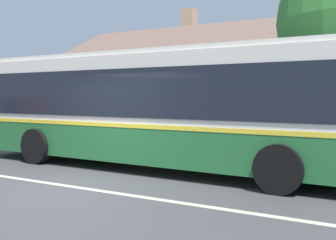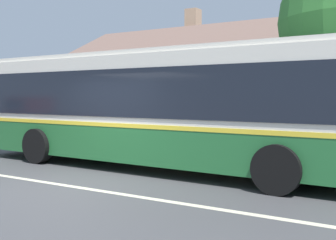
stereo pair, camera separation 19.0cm
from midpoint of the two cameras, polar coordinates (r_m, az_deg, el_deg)
name	(u,v)px [view 2 (the right image)]	position (r m, az deg, el deg)	size (l,w,h in m)	color
ground_plane	(66,186)	(9.42, -13.12, -8.65)	(300.00, 300.00, 0.00)	#424244
sidewalk_far	(196,151)	(14.24, 4.21, -4.20)	(60.00, 3.00, 0.15)	#9E9E99
lane_divider_stripe	(66,185)	(9.42, -13.12, -8.62)	(60.00, 0.16, 0.01)	beige
community_building	(307,95)	(20.28, 18.54, 3.29)	(23.68, 8.18, 6.64)	tan
transit_bus	(157,106)	(11.20, -0.97, 1.85)	(12.12, 2.98, 3.06)	#236633
bench_by_building	(49,129)	(17.89, -15.50, -1.17)	(1.77, 0.51, 0.94)	#4C4C4C
bench_down_street	(116,134)	(15.36, -6.68, -1.84)	(1.55, 0.51, 0.94)	#4C4C4C
bike_rack	(16,123)	(20.59, -19.70, -0.36)	(1.16, 0.06, 0.78)	slate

